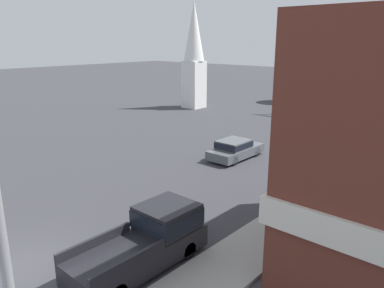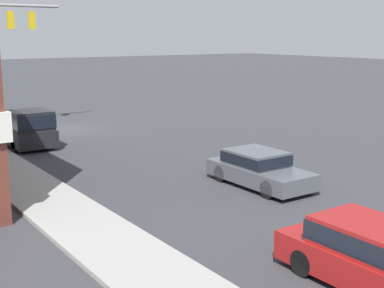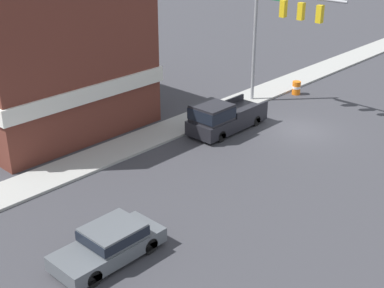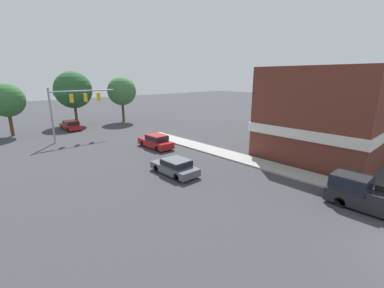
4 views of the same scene
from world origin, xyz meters
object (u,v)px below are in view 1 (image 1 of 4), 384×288
at_px(car_lead, 235,149).
at_px(car_distant, 359,103).
at_px(car_oncoming, 331,135).
at_px(pickup_truck_parked, 150,238).

height_order(car_lead, car_distant, car_distant).
distance_m(car_lead, car_distant, 25.48).
bearing_deg(car_oncoming, car_distant, -78.36).
bearing_deg(pickup_truck_parked, car_distant, 97.55).
bearing_deg(car_distant, car_lead, -89.96).
xyz_separation_m(car_oncoming, pickup_truck_parked, (1.42, -20.42, 0.16)).
bearing_deg(car_lead, pickup_truck_parked, -68.13).
distance_m(car_lead, pickup_truck_parked, 13.47).
height_order(car_lead, car_oncoming, car_oncoming).
relative_size(car_lead, pickup_truck_parked, 0.82).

